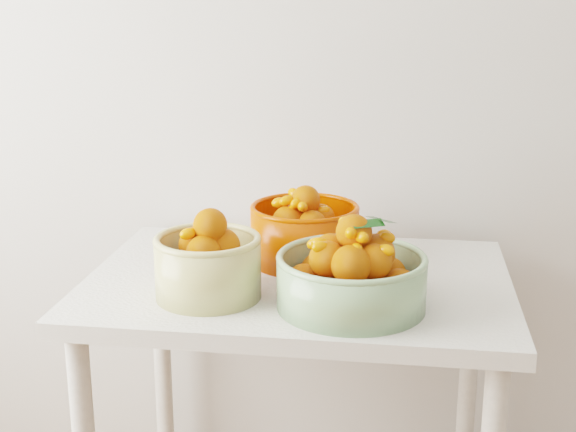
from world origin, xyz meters
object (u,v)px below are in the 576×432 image
object	(u,v)px
table	(298,314)
bowl_green	(352,276)
bowl_orange	(304,232)
bowl_cream	(208,263)

from	to	relation	value
table	bowl_green	xyz separation A→B (m)	(0.14, -0.17, 0.17)
bowl_green	bowl_orange	distance (m)	0.32
table	bowl_cream	distance (m)	0.29
bowl_cream	table	bearing A→B (deg)	40.28
bowl_cream	bowl_green	distance (m)	0.32
bowl_green	bowl_orange	xyz separation A→B (m)	(-0.14, 0.29, 0.01)
table	bowl_orange	bearing A→B (deg)	90.44
table	bowl_green	world-z (taller)	bowl_green
bowl_cream	bowl_green	world-z (taller)	bowl_green
bowl_green	bowl_orange	size ratio (longest dim) A/B	1.43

